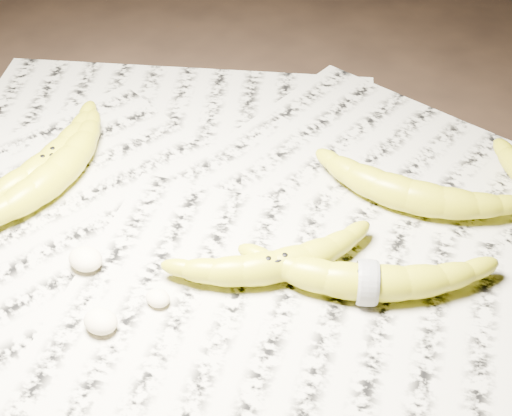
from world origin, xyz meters
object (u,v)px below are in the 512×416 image
at_px(banana_left_a, 48,161).
at_px(banana_center, 276,264).
at_px(banana_left_b, 55,172).
at_px(banana_taped, 367,280).
at_px(banana_upper_a, 410,193).

xyz_separation_m(banana_left_a, banana_center, (0.32, -0.03, -0.00)).
bearing_deg(banana_left_a, banana_left_b, -120.56).
xyz_separation_m(banana_left_b, banana_taped, (0.39, 0.01, -0.00)).
relative_size(banana_left_b, banana_taped, 0.90).
relative_size(banana_left_b, banana_center, 1.08).
bearing_deg(banana_taped, banana_left_b, 159.01).
height_order(banana_taped, banana_upper_a, banana_upper_a).
bearing_deg(banana_upper_a, banana_left_a, -165.17).
bearing_deg(banana_left_b, banana_center, -92.24).
xyz_separation_m(banana_left_b, banana_upper_a, (0.39, 0.16, -0.00)).
xyz_separation_m(banana_left_a, banana_taped, (0.42, -0.01, 0.00)).
height_order(banana_left_b, banana_center, banana_left_b).
height_order(banana_left_a, banana_left_b, banana_left_b).
distance_m(banana_left_a, banana_taped, 0.42).
bearing_deg(banana_center, banana_taped, -29.73).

